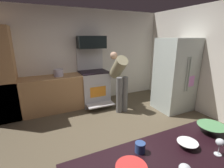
# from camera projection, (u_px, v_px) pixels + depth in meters

# --- Properties ---
(ground_plane) EXTENTS (5.20, 4.80, 0.02)m
(ground_plane) POSITION_uv_depth(u_px,v_px,m) (118.00, 144.00, 2.97)
(ground_plane) COLOR brown
(wall_back) EXTENTS (5.20, 0.12, 2.60)m
(wall_back) POSITION_uv_depth(u_px,v_px,m) (80.00, 57.00, 4.63)
(wall_back) COLOR silver
(wall_back) RESTS_ON ground
(wall_right) EXTENTS (0.12, 4.80, 2.60)m
(wall_right) POSITION_uv_depth(u_px,v_px,m) (219.00, 63.00, 3.65)
(wall_right) COLOR silver
(wall_right) RESTS_ON ground
(lower_cabinet_run) EXTENTS (2.40, 0.60, 0.90)m
(lower_cabinet_run) POSITION_uv_depth(u_px,v_px,m) (51.00, 94.00, 4.19)
(lower_cabinet_run) COLOR #B08050
(lower_cabinet_run) RESTS_ON ground
(cabinet_column) EXTENTS (0.60, 0.60, 2.10)m
(cabinet_column) POSITION_uv_depth(u_px,v_px,m) (1.00, 75.00, 3.60)
(cabinet_column) COLOR #B08050
(cabinet_column) RESTS_ON ground
(oven_range) EXTENTS (0.76, 0.96, 1.56)m
(oven_range) POSITION_uv_depth(u_px,v_px,m) (94.00, 86.00, 4.64)
(oven_range) COLOR silver
(oven_range) RESTS_ON ground
(microwave) EXTENTS (0.74, 0.38, 0.33)m
(microwave) POSITION_uv_depth(u_px,v_px,m) (91.00, 42.00, 4.37)
(microwave) COLOR black
(microwave) RESTS_ON oven_range
(refrigerator) EXTENTS (0.87, 0.77, 1.84)m
(refrigerator) POSITION_uv_depth(u_px,v_px,m) (175.00, 75.00, 4.19)
(refrigerator) COLOR #B7C4BB
(refrigerator) RESTS_ON ground
(person_cook) EXTENTS (0.31, 0.68, 1.49)m
(person_cook) POSITION_uv_depth(u_px,v_px,m) (119.00, 76.00, 4.13)
(person_cook) COLOR slate
(person_cook) RESTS_ON ground
(mixing_bowl_large) EXTENTS (0.29, 0.29, 0.08)m
(mixing_bowl_large) POSITION_uv_depth(u_px,v_px,m) (211.00, 129.00, 1.73)
(mixing_bowl_large) COLOR #549158
(mixing_bowl_large) RESTS_ON counter_island
(mixing_bowl_small) EXTENTS (0.19, 0.19, 0.05)m
(mixing_bowl_small) POSITION_uv_depth(u_px,v_px,m) (187.00, 144.00, 1.50)
(mixing_bowl_small) COLOR white
(mixing_bowl_small) RESTS_ON counter_island
(wine_glass_mid) EXTENTS (0.07, 0.07, 0.15)m
(wine_glass_mid) POSITION_uv_depth(u_px,v_px,m) (220.00, 143.00, 1.37)
(wine_glass_mid) COLOR silver
(wine_glass_mid) RESTS_ON counter_island
(mug_coffee) EXTENTS (0.09, 0.09, 0.09)m
(mug_coffee) POSITION_uv_depth(u_px,v_px,m) (140.00, 147.00, 1.43)
(mug_coffee) COLOR #2F4A87
(mug_coffee) RESTS_ON counter_island
(stock_pot) EXTENTS (0.24, 0.24, 0.18)m
(stock_pot) POSITION_uv_depth(u_px,v_px,m) (58.00, 73.00, 4.13)
(stock_pot) COLOR #B7B0C3
(stock_pot) RESTS_ON lower_cabinet_run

